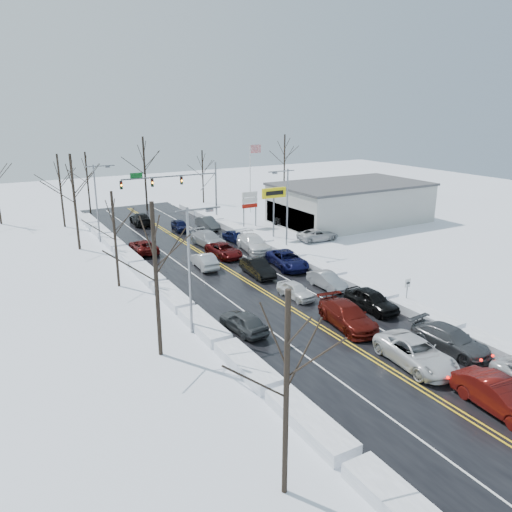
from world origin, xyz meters
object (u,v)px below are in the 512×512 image
dealership_building (350,202)px  oncoming_car_0 (205,268)px  tires_plus_sign (274,196)px  flagpole (251,173)px  traffic_signal_mast (181,183)px

dealership_building → oncoming_car_0: bearing=-160.8°
dealership_building → oncoming_car_0: dealership_building is taller
tires_plus_sign → dealership_building: (13.48, 2.01, -2.34)m
flagpole → dealership_building: (8.80, -12.00, -3.27)m
tires_plus_sign → dealership_building: 13.82m
flagpole → dealership_building: flagpole is taller
oncoming_car_0 → flagpole: bearing=-124.5°
flagpole → dealership_building: 15.24m
traffic_signal_mast → dealership_building: traffic_signal_mast is taller
tires_plus_sign → oncoming_car_0: 14.96m
traffic_signal_mast → flagpole: size_ratio=1.33×
traffic_signal_mast → oncoming_car_0: size_ratio=2.97×
tires_plus_sign → dealership_building: tires_plus_sign is taller
dealership_building → oncoming_car_0: 27.38m
flagpole → oncoming_car_0: 27.60m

